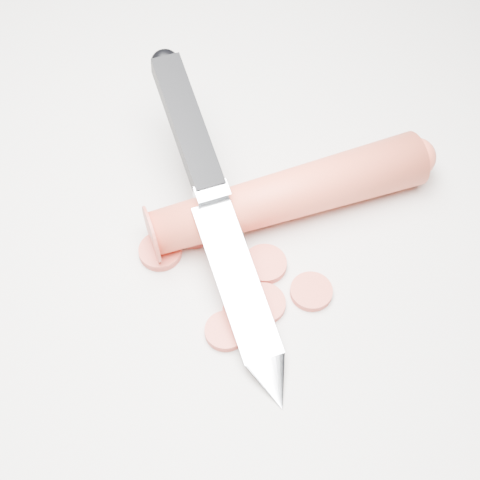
% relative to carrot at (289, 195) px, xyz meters
% --- Properties ---
extents(ground, '(2.40, 2.40, 0.00)m').
position_rel_carrot_xyz_m(ground, '(-0.00, -0.03, -0.02)').
color(ground, beige).
rests_on(ground, ground).
extents(carrot, '(0.19, 0.17, 0.04)m').
position_rel_carrot_xyz_m(carrot, '(0.00, 0.00, 0.00)').
color(carrot, '#E2472C').
rests_on(carrot, ground).
extents(carrot_slice_0, '(0.03, 0.03, 0.01)m').
position_rel_carrot_xyz_m(carrot_slice_0, '(-0.08, -0.07, -0.02)').
color(carrot_slice_0, '#C74130').
rests_on(carrot_slice_0, ground).
extents(carrot_slice_1, '(0.03, 0.03, 0.01)m').
position_rel_carrot_xyz_m(carrot_slice_1, '(0.00, -0.05, -0.02)').
color(carrot_slice_1, '#C74130').
rests_on(carrot_slice_1, ground).
extents(carrot_slice_2, '(0.03, 0.03, 0.01)m').
position_rel_carrot_xyz_m(carrot_slice_2, '(0.01, -0.09, -0.02)').
color(carrot_slice_2, '#C74130').
rests_on(carrot_slice_2, ground).
extents(carrot_slice_3, '(0.03, 0.03, 0.01)m').
position_rel_carrot_xyz_m(carrot_slice_3, '(-0.00, -0.12, -0.02)').
color(carrot_slice_3, '#C74130').
rests_on(carrot_slice_3, ground).
extents(carrot_slice_4, '(0.03, 0.03, 0.01)m').
position_rel_carrot_xyz_m(carrot_slice_4, '(0.04, -0.06, -0.02)').
color(carrot_slice_4, '#C74130').
rests_on(carrot_slice_4, ground).
extents(carrot_slice_5, '(0.03, 0.03, 0.01)m').
position_rel_carrot_xyz_m(carrot_slice_5, '(-0.06, -0.04, -0.02)').
color(carrot_slice_5, '#C74130').
rests_on(carrot_slice_5, ground).
extents(carrot_slice_6, '(0.04, 0.04, 0.01)m').
position_rel_carrot_xyz_m(carrot_slice_6, '(0.00, -0.10, -0.02)').
color(carrot_slice_6, '#C74130').
rests_on(carrot_slice_6, ground).
extents(kitchen_knife, '(0.20, 0.23, 0.09)m').
position_rel_carrot_xyz_m(kitchen_knife, '(-0.04, -0.05, 0.02)').
color(kitchen_knife, silver).
rests_on(kitchen_knife, ground).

